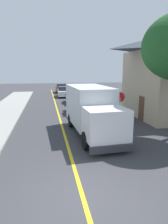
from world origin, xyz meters
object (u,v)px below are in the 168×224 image
Objects in this scene: parked_car_far at (64,92)px; parked_car_furthest at (61,88)px; parked_car_near at (79,106)px; parked_car_mid at (74,97)px; box_truck at (91,108)px; stop_sign at (120,102)px.

parked_car_furthest is (0.07, 5.97, 0.00)m from parked_car_far.
parked_car_far is (-0.38, 13.06, 0.00)m from parked_car_near.
parked_car_far is at bearing 97.18° from parked_car_mid.
stop_sign is at bearing 32.33° from box_truck.
parked_car_furthest is (-0.30, 19.03, 0.00)m from parked_car_near.
parked_car_mid is at bearing 99.99° from stop_sign.
stop_sign is (2.63, 1.67, 0.09)m from box_truck.
parked_car_near and parked_car_mid have the same top height.
box_truck is at bearing -89.43° from parked_car_far.
parked_car_near and parked_car_far have the same top height.
parked_car_far is 5.97m from parked_car_furthest.
parked_car_far is (-0.19, 19.54, -0.97)m from box_truck.
parked_car_far is at bearing 98.99° from stop_sign.
box_truck is 13.18m from parked_car_mid.
box_truck is 1.63× the size of parked_car_far.
parked_car_mid is 1.67× the size of stop_sign.
box_truck reaches higher than parked_car_far.
parked_car_mid is at bearing -86.60° from parked_car_furthest.
parked_car_furthest is at bearing 89.31° from parked_car_far.
stop_sign is (2.76, -23.85, 1.06)m from parked_car_furthest.
parked_car_furthest is (-0.12, 25.51, -0.97)m from box_truck.
parked_car_far is 1.01× the size of parked_car_furthest.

